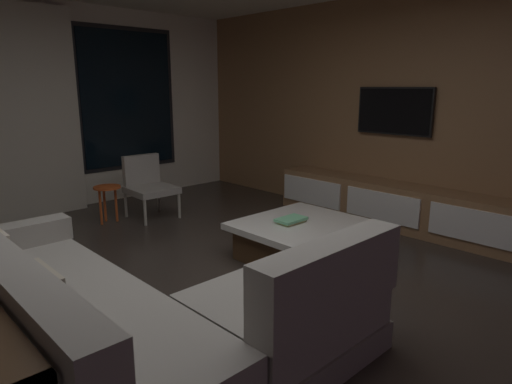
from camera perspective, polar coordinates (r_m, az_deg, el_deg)
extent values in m
plane|color=#332B26|center=(3.57, -5.35, -14.04)|extent=(9.20, 9.20, 0.00)
cube|color=silver|center=(6.47, -26.57, 9.39)|extent=(6.60, 0.12, 2.70)
cube|color=black|center=(6.91, -16.02, 11.25)|extent=(1.52, 0.02, 2.02)
cube|color=black|center=(6.90, -15.96, 11.25)|extent=(1.40, 0.03, 1.90)
cube|color=#8E6642|center=(5.61, 19.95, 9.59)|extent=(0.12, 7.80, 2.70)
cube|color=gray|center=(3.08, -22.02, -17.93)|extent=(0.90, 2.50, 0.18)
cube|color=#9E9991|center=(2.98, -22.37, -14.45)|extent=(0.86, 2.42, 0.24)
cube|color=#9E9991|center=(3.93, -28.93, -5.07)|extent=(0.90, 0.20, 0.18)
cube|color=gray|center=(2.96, 3.35, -18.17)|extent=(1.10, 0.90, 0.18)
cube|color=#9E9991|center=(2.86, 3.41, -14.58)|extent=(1.07, 0.86, 0.24)
cube|color=#9E9991|center=(2.52, 9.45, -10.66)|extent=(1.10, 0.20, 0.40)
cube|color=#B2A893|center=(2.53, -25.28, -12.69)|extent=(0.10, 0.36, 0.36)
cube|color=#4A311D|center=(4.37, 6.36, -6.64)|extent=(1.00, 1.00, 0.30)
cube|color=white|center=(4.32, 6.42, -4.40)|extent=(1.16, 1.16, 0.06)
cube|color=#D5C97D|center=(4.31, 4.57, -3.80)|extent=(0.25, 0.14, 0.02)
cube|color=#73C592|center=(4.31, 4.47, -3.47)|extent=(0.30, 0.18, 0.03)
cylinder|color=#B2ADA0|center=(5.76, -9.73, -1.54)|extent=(0.04, 0.04, 0.36)
cylinder|color=#B2ADA0|center=(5.53, -13.91, -2.38)|extent=(0.04, 0.04, 0.36)
cylinder|color=#B2ADA0|center=(6.18, -12.24, -0.65)|extent=(0.04, 0.04, 0.36)
cylinder|color=#B2ADA0|center=(5.96, -16.22, -1.39)|extent=(0.04, 0.04, 0.36)
cube|color=#9E9991|center=(5.81, -13.12, 0.25)|extent=(0.55, 0.57, 0.08)
cube|color=#9E9991|center=(5.97, -14.37, 2.79)|extent=(0.49, 0.09, 0.38)
cylinder|color=#BF4C1E|center=(5.71, -19.14, -1.72)|extent=(0.03, 0.03, 0.46)
cylinder|color=#BF4C1E|center=(5.79, -17.35, -1.38)|extent=(0.03, 0.03, 0.46)
cylinder|color=#BF4C1E|center=(5.84, -18.67, -1.36)|extent=(0.03, 0.03, 0.46)
cylinder|color=#BF4C1E|center=(5.70, -18.40, 0.57)|extent=(0.32, 0.32, 0.02)
cube|color=#8E6642|center=(5.57, 16.86, -1.59)|extent=(0.44, 3.10, 0.52)
cube|color=white|center=(4.95, 26.09, -3.93)|extent=(0.02, 0.93, 0.33)
cube|color=white|center=(5.37, 15.65, -1.77)|extent=(0.02, 0.93, 0.33)
cube|color=white|center=(5.95, 7.00, 0.07)|extent=(0.02, 0.93, 0.33)
cube|color=#39281A|center=(5.23, 24.66, -4.82)|extent=(0.33, 0.68, 0.19)
cube|color=#CB45D6|center=(5.15, 27.31, -5.62)|extent=(0.03, 0.04, 0.14)
cube|color=#6B7556|center=(5.17, 26.55, -5.39)|extent=(0.03, 0.04, 0.16)
cube|color=#A6D775|center=(5.19, 25.79, -5.10)|extent=(0.03, 0.04, 0.18)
cube|color=#D3BF62|center=(5.22, 25.02, -5.04)|extent=(0.03, 0.04, 0.16)
cube|color=#76C962|center=(5.25, 24.26, -4.99)|extent=(0.03, 0.04, 0.14)
cube|color=gray|center=(5.27, 23.53, -4.71)|extent=(0.03, 0.04, 0.17)
cube|color=#C94AA7|center=(5.29, 22.80, -4.46)|extent=(0.03, 0.04, 0.18)
cube|color=#8AA3BF|center=(5.32, 22.07, -4.27)|extent=(0.03, 0.04, 0.19)
cube|color=black|center=(5.63, 17.16, 9.81)|extent=(0.04, 0.96, 0.56)
cube|color=black|center=(5.63, 17.14, 9.81)|extent=(0.05, 0.92, 0.52)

